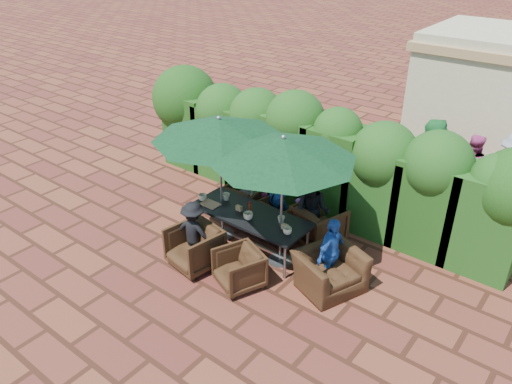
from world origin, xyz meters
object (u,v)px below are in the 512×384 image
Objects in this scene: umbrella_left at (219,129)px; chair_near_left at (195,246)px; chair_far_right at (319,223)px; chair_near_right at (239,267)px; chair_far_mid at (279,214)px; dining_table at (250,217)px; umbrella_right at (283,149)px; chair_far_left at (245,199)px; chair_end_right at (330,265)px.

umbrella_left reaches higher than chair_near_left.
chair_far_right is 1.97m from chair_near_right.
chair_near_right is at bearing 116.56° from chair_far_mid.
chair_near_left is at bearing -113.53° from dining_table.
umbrella_right is at bearing -0.66° from umbrella_left.
chair_far_mid is 1.85m from chair_near_right.
chair_near_left is at bearing -75.61° from umbrella_left.
chair_far_mid is (0.05, 0.83, -0.32)m from dining_table.
dining_table is 1.14m from chair_near_left.
chair_far_right is at bearing 102.28° from chair_near_right.
chair_far_mid is at bearing 127.73° from chair_near_right.
chair_far_right is (0.20, 0.97, -1.79)m from umbrella_right.
umbrella_left is 1.39m from umbrella_right.
umbrella_right reaches higher than chair_far_mid.
umbrella_left is 2.94× the size of chair_far_right.
umbrella_left reaches higher than chair_near_right.
chair_near_left is at bearing 86.90° from chair_far_mid.
umbrella_left is 1.00× the size of umbrella_right.
umbrella_right is at bearing 103.50° from chair_near_right.
umbrella_left is 3.44× the size of chair_far_mid.
chair_far_right is (0.88, 0.98, -0.26)m from dining_table.
umbrella_left reaches higher than dining_table.
chair_near_right is at bearing -61.50° from dining_table.
chair_near_right is at bearing 121.39° from chair_far_left.
chair_far_left is (-0.83, 0.86, -0.29)m from dining_table.
chair_far_left is (-0.13, 0.84, -1.82)m from umbrella_left.
chair_far_right is at bearing 60.88° from chair_end_right.
dining_table is 0.92× the size of umbrella_left.
chair_far_right reaches higher than dining_table.
umbrella_left is at bearing 114.34° from chair_near_left.
chair_far_right is at bearing -158.50° from chair_far_mid.
chair_near_right reaches higher than chair_far_mid.
chair_far_left reaches higher than dining_table.
umbrella_right is 2.95× the size of chair_near_left.
dining_table is 2.70× the size of chair_near_left.
chair_end_right is (1.06, -0.08, -1.76)m from umbrella_right.
chair_near_right is at bearing -38.51° from umbrella_left.
chair_near_right is (-0.16, -0.96, -1.85)m from umbrella_right.
chair_far_right reaches higher than chair_near_left.
dining_table is 2.69× the size of chair_far_right.
chair_near_left is (-0.49, -1.85, 0.06)m from chair_far_mid.
dining_table is at bearing 141.37° from chair_near_right.
umbrella_right is at bearing 52.29° from chair_near_left.
chair_near_left reaches higher than chair_near_right.
chair_near_left is 0.81× the size of chair_end_right.
chair_far_mid is (0.88, -0.03, -0.03)m from chair_far_left.
chair_near_right is 1.51m from chair_end_right.
umbrella_left is 2.09m from chair_near_left.
umbrella_left reaches higher than chair_far_right.
umbrella_right is at bearing 0.37° from dining_table.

